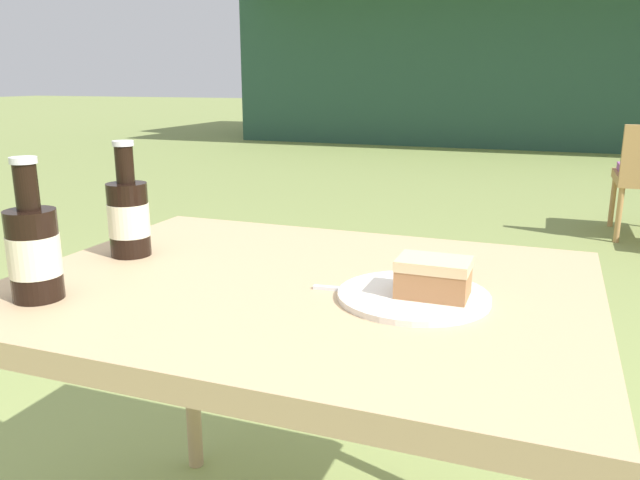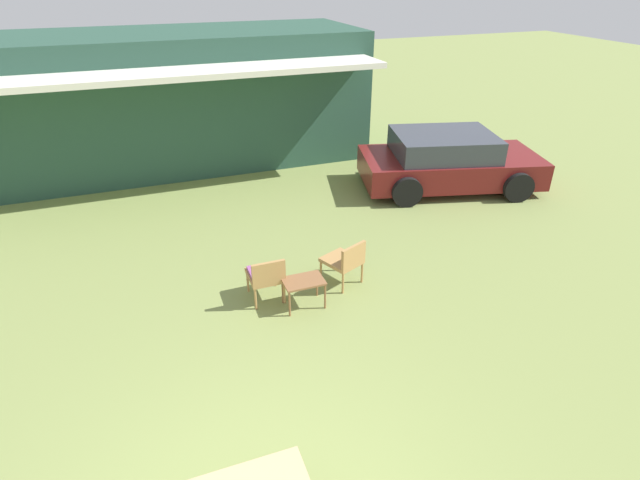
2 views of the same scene
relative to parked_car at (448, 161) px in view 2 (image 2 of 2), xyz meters
The scene contains 5 objects.
cabin_building 7.06m from the parked_car, 145.22° to the left, with size 9.84×4.56×3.09m.
parked_car is the anchor object (origin of this frame).
wicker_chair_cushioned 5.71m from the parked_car, 150.08° to the right, with size 0.50×0.55×0.76m.
wicker_chair_plain 4.66m from the parked_car, 142.10° to the right, with size 0.67×0.70×0.76m.
garden_side_table 5.50m from the parked_car, 144.49° to the right, with size 0.59×0.40×0.45m.
Camera 2 is at (-0.35, -2.51, 4.47)m, focal length 28.00 mm.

